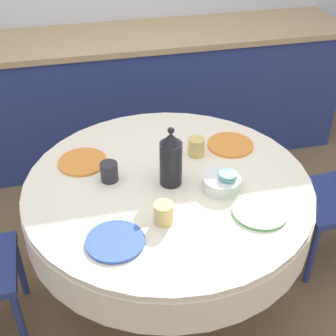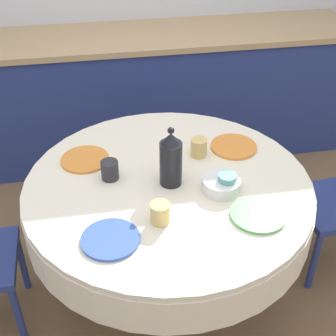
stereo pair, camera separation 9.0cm
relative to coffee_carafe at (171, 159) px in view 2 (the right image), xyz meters
The scene contains 13 objects.
ground_plane 0.88m from the coffee_carafe, 154.02° to the left, with size 12.00×12.00×0.00m, color brown.
kitchen_counter 1.52m from the coffee_carafe, 90.46° to the left, with size 3.24×0.64×0.94m.
dining_table 0.25m from the coffee_carafe, 154.02° to the left, with size 1.35×1.35×0.75m.
plate_near_left 0.47m from the coffee_carafe, 132.36° to the right, with size 0.24×0.24×0.01m, color #3856AD.
cup_near_left 0.28m from the coffee_carafe, 109.60° to the right, with size 0.08×0.08×0.09m, color #DBB766.
plate_near_right 0.45m from the coffee_carafe, 42.52° to the right, with size 0.24×0.24×0.01m, color #5BA85B.
cup_near_right 0.27m from the coffee_carafe, 24.61° to the right, with size 0.08×0.08×0.09m, color #5BA39E.
plate_far_left 0.48m from the coffee_carafe, 146.93° to the left, with size 0.24×0.24×0.01m, color orange.
cup_far_left 0.30m from the coffee_carafe, 162.75° to the left, with size 0.08×0.08×0.09m, color #28282D.
plate_far_right 0.46m from the coffee_carafe, 32.37° to the left, with size 0.24×0.24×0.01m, color orange.
cup_far_right 0.28m from the coffee_carafe, 48.58° to the left, with size 0.08×0.08×0.09m, color #DBB766.
coffee_carafe is the anchor object (origin of this frame).
fruit_bowl 0.25m from the coffee_carafe, 23.58° to the right, with size 0.17×0.17×0.06m, color silver.
Camera 2 is at (-0.30, -1.70, 2.06)m, focal length 50.00 mm.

